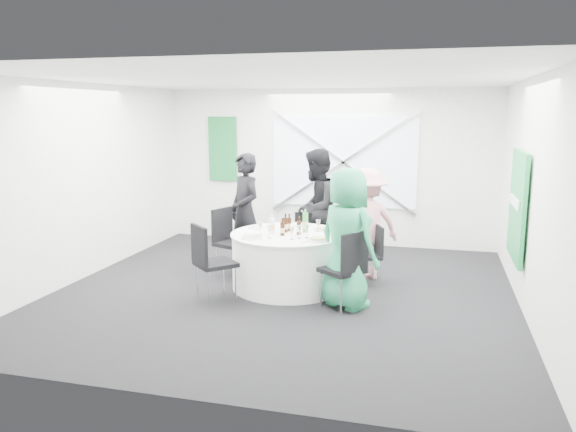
% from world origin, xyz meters
% --- Properties ---
extents(floor, '(6.00, 6.00, 0.00)m').
position_xyz_m(floor, '(0.00, 0.00, 0.00)').
color(floor, black).
rests_on(floor, ground).
extents(ceiling, '(6.00, 6.00, 0.00)m').
position_xyz_m(ceiling, '(0.00, 0.00, 2.80)').
color(ceiling, silver).
rests_on(ceiling, wall_back).
extents(wall_back, '(6.00, 0.00, 6.00)m').
position_xyz_m(wall_back, '(0.00, 3.00, 1.40)').
color(wall_back, silver).
rests_on(wall_back, floor).
extents(wall_front, '(6.00, 0.00, 6.00)m').
position_xyz_m(wall_front, '(0.00, -3.00, 1.40)').
color(wall_front, silver).
rests_on(wall_front, floor).
extents(wall_left, '(0.00, 6.00, 6.00)m').
position_xyz_m(wall_left, '(-3.00, 0.00, 1.40)').
color(wall_left, silver).
rests_on(wall_left, floor).
extents(wall_right, '(0.00, 6.00, 6.00)m').
position_xyz_m(wall_right, '(3.00, 0.00, 1.40)').
color(wall_right, silver).
rests_on(wall_right, floor).
extents(window_panel, '(2.60, 0.03, 1.60)m').
position_xyz_m(window_panel, '(0.30, 2.96, 1.50)').
color(window_panel, silver).
rests_on(window_panel, wall_back).
extents(window_brace_a, '(2.63, 0.05, 1.84)m').
position_xyz_m(window_brace_a, '(0.30, 2.92, 1.50)').
color(window_brace_a, silver).
rests_on(window_brace_a, window_panel).
extents(window_brace_b, '(2.63, 0.05, 1.84)m').
position_xyz_m(window_brace_b, '(0.30, 2.92, 1.50)').
color(window_brace_b, silver).
rests_on(window_brace_b, window_panel).
extents(green_banner, '(0.55, 0.04, 1.20)m').
position_xyz_m(green_banner, '(-2.00, 2.95, 1.70)').
color(green_banner, '#14672D').
rests_on(green_banner, wall_back).
extents(green_sign, '(0.05, 1.20, 1.40)m').
position_xyz_m(green_sign, '(2.94, 0.60, 1.20)').
color(green_sign, '#198B3E').
rests_on(green_sign, wall_right).
extents(banquet_table, '(1.56, 1.56, 0.76)m').
position_xyz_m(banquet_table, '(0.00, 0.20, 0.38)').
color(banquet_table, white).
rests_on(banquet_table, floor).
extents(chair_back, '(0.39, 0.39, 0.82)m').
position_xyz_m(chair_back, '(-0.05, 1.41, 0.47)').
color(chair_back, black).
rests_on(chair_back, floor).
extents(chair_back_left, '(0.58, 0.58, 0.99)m').
position_xyz_m(chair_back_left, '(-1.01, 0.58, 0.58)').
color(chair_back_left, black).
rests_on(chair_back_left, floor).
extents(chair_back_right, '(0.50, 0.49, 0.83)m').
position_xyz_m(chair_back_right, '(1.09, 0.64, 0.48)').
color(chair_back_right, black).
rests_on(chair_back_right, floor).
extents(chair_front_right, '(0.63, 0.62, 0.98)m').
position_xyz_m(chair_front_right, '(0.92, -0.49, 0.58)').
color(chair_front_right, black).
rests_on(chair_front_right, floor).
extents(chair_front_left, '(0.65, 0.65, 1.01)m').
position_xyz_m(chair_front_left, '(-0.81, -0.65, 0.59)').
color(chair_front_left, black).
rests_on(chair_front_left, floor).
extents(person_man_back_left, '(0.77, 0.75, 1.78)m').
position_xyz_m(person_man_back_left, '(-0.89, 1.00, 0.89)').
color(person_man_back_left, black).
rests_on(person_man_back_left, floor).
extents(person_man_back, '(0.60, 0.95, 1.84)m').
position_xyz_m(person_man_back, '(0.14, 1.36, 0.92)').
color(person_man_back, black).
rests_on(person_man_back, floor).
extents(person_woman_pink, '(1.13, 0.99, 1.61)m').
position_xyz_m(person_woman_pink, '(0.98, 0.89, 0.80)').
color(person_woman_pink, pink).
rests_on(person_woman_pink, floor).
extents(person_woman_green, '(1.01, 0.92, 1.74)m').
position_xyz_m(person_woman_green, '(0.90, -0.38, 0.87)').
color(person_woman_green, '#299762').
rests_on(person_woman_green, floor).
extents(plate_back, '(0.28, 0.28, 0.01)m').
position_xyz_m(plate_back, '(-0.03, 0.78, 0.77)').
color(plate_back, silver).
rests_on(plate_back, banquet_table).
extents(plate_back_left, '(0.25, 0.25, 0.01)m').
position_xyz_m(plate_back_left, '(-0.52, 0.42, 0.77)').
color(plate_back_left, silver).
rests_on(plate_back_left, banquet_table).
extents(plate_back_right, '(0.26, 0.26, 0.04)m').
position_xyz_m(plate_back_right, '(0.42, 0.52, 0.78)').
color(plate_back_right, silver).
rests_on(plate_back_right, banquet_table).
extents(plate_front_right, '(0.29, 0.29, 0.04)m').
position_xyz_m(plate_front_right, '(0.48, -0.12, 0.78)').
color(plate_front_right, silver).
rests_on(plate_front_right, banquet_table).
extents(plate_front_left, '(0.28, 0.28, 0.01)m').
position_xyz_m(plate_front_left, '(-0.38, -0.21, 0.77)').
color(plate_front_left, silver).
rests_on(plate_front_left, banquet_table).
extents(napkin, '(0.23, 0.22, 0.05)m').
position_xyz_m(napkin, '(-0.37, -0.21, 0.80)').
color(napkin, white).
rests_on(napkin, plate_front_left).
extents(beer_bottle_a, '(0.06, 0.06, 0.26)m').
position_xyz_m(beer_bottle_a, '(-0.05, 0.25, 0.86)').
color(beer_bottle_a, '#37190A').
rests_on(beer_bottle_a, banquet_table).
extents(beer_bottle_b, '(0.06, 0.06, 0.25)m').
position_xyz_m(beer_bottle_b, '(-0.02, 0.35, 0.85)').
color(beer_bottle_b, '#37190A').
rests_on(beer_bottle_b, banquet_table).
extents(beer_bottle_c, '(0.06, 0.06, 0.24)m').
position_xyz_m(beer_bottle_c, '(0.16, 0.16, 0.85)').
color(beer_bottle_c, '#37190A').
rests_on(beer_bottle_c, banquet_table).
extents(beer_bottle_d, '(0.06, 0.06, 0.24)m').
position_xyz_m(beer_bottle_d, '(-0.04, 0.04, 0.85)').
color(beer_bottle_d, '#37190A').
rests_on(beer_bottle_d, banquet_table).
extents(green_water_bottle, '(0.08, 0.08, 0.32)m').
position_xyz_m(green_water_bottle, '(0.21, 0.33, 0.89)').
color(green_water_bottle, green).
rests_on(green_water_bottle, banquet_table).
extents(clear_water_bottle, '(0.08, 0.08, 0.27)m').
position_xyz_m(clear_water_bottle, '(-0.21, 0.14, 0.87)').
color(clear_water_bottle, white).
rests_on(clear_water_bottle, banquet_table).
extents(wine_glass_a, '(0.07, 0.07, 0.17)m').
position_xyz_m(wine_glass_a, '(0.30, 0.00, 0.88)').
color(wine_glass_a, white).
rests_on(wine_glass_a, banquet_table).
extents(wine_glass_b, '(0.07, 0.07, 0.17)m').
position_xyz_m(wine_glass_b, '(0.14, -0.14, 0.88)').
color(wine_glass_b, white).
rests_on(wine_glass_b, banquet_table).
extents(wine_glass_c, '(0.07, 0.07, 0.17)m').
position_xyz_m(wine_glass_c, '(0.38, 0.41, 0.88)').
color(wine_glass_c, white).
rests_on(wine_glass_c, banquet_table).
extents(wine_glass_d, '(0.07, 0.07, 0.17)m').
position_xyz_m(wine_glass_d, '(-0.16, -0.15, 0.88)').
color(wine_glass_d, white).
rests_on(wine_glass_d, banquet_table).
extents(wine_glass_e, '(0.07, 0.07, 0.17)m').
position_xyz_m(wine_glass_e, '(0.22, -0.06, 0.88)').
color(wine_glass_e, white).
rests_on(wine_glass_e, banquet_table).
extents(wine_glass_f, '(0.07, 0.07, 0.17)m').
position_xyz_m(wine_glass_f, '(-0.34, 0.03, 0.88)').
color(wine_glass_f, white).
rests_on(wine_glass_f, banquet_table).
extents(fork_a, '(0.10, 0.13, 0.01)m').
position_xyz_m(fork_a, '(0.34, -0.27, 0.76)').
color(fork_a, silver).
rests_on(fork_a, banquet_table).
extents(knife_a, '(0.10, 0.13, 0.01)m').
position_xyz_m(knife_a, '(0.54, 0.01, 0.76)').
color(knife_a, silver).
rests_on(knife_a, banquet_table).
extents(fork_b, '(0.15, 0.02, 0.01)m').
position_xyz_m(fork_b, '(0.15, 0.76, 0.76)').
color(fork_b, silver).
rests_on(fork_b, banquet_table).
extents(knife_b, '(0.15, 0.02, 0.01)m').
position_xyz_m(knife_b, '(-0.19, 0.74, 0.76)').
color(knife_b, silver).
rests_on(knife_b, banquet_table).
extents(fork_c, '(0.10, 0.13, 0.01)m').
position_xyz_m(fork_c, '(-0.37, 0.64, 0.76)').
color(fork_c, silver).
rests_on(fork_c, banquet_table).
extents(knife_c, '(0.10, 0.13, 0.01)m').
position_xyz_m(knife_c, '(-0.55, 0.38, 0.76)').
color(knife_c, silver).
rests_on(knife_c, banquet_table).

